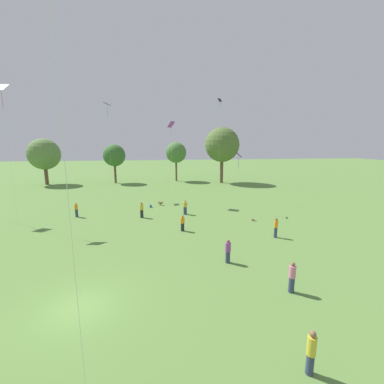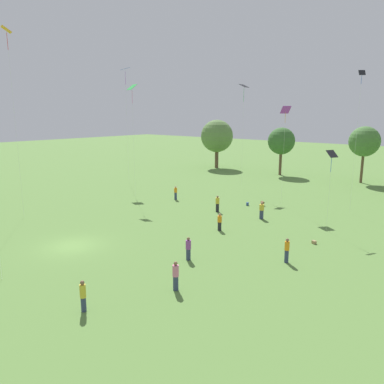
# 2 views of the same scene
# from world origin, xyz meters

# --- Properties ---
(ground_plane) EXTENTS (240.00, 240.00, 0.00)m
(ground_plane) POSITION_xyz_m (0.00, 0.00, 0.00)
(ground_plane) COLOR #5B843D
(tree_0) EXTENTS (6.29, 6.29, 9.41)m
(tree_0) POSITION_xyz_m (-17.99, 43.78, 6.23)
(tree_0) COLOR brown
(tree_0) RESTS_ON ground_plane
(tree_1) EXTENTS (4.64, 4.64, 8.24)m
(tree_1) POSITION_xyz_m (-4.18, 43.86, 5.89)
(tree_1) COLOR brown
(tree_1) RESTS_ON ground_plane
(tree_2) EXTENTS (4.60, 4.60, 8.69)m
(tree_2) POSITION_xyz_m (9.04, 45.05, 6.36)
(tree_2) COLOR brown
(tree_2) RESTS_ON ground_plane
(tree_3) EXTENTS (7.29, 7.29, 11.79)m
(tree_3) POSITION_xyz_m (18.49, 40.93, 8.11)
(tree_3) COLOR brown
(tree_3) RESTS_ON ground_plane
(person_1) EXTENTS (0.47, 0.47, 1.79)m
(person_1) POSITION_xyz_m (9.59, -5.32, 0.91)
(person_1) COLOR #333D5B
(person_1) RESTS_ON ground_plane
(person_2) EXTENTS (0.54, 0.54, 1.85)m
(person_2) POSITION_xyz_m (11.71, -0.24, 0.92)
(person_2) COLOR #333D5B
(person_2) RESTS_ON ground_plane
(person_3) EXTENTS (0.51, 0.51, 1.72)m
(person_3) POSITION_xyz_m (-4.97, 17.75, 0.86)
(person_3) COLOR #333D5B
(person_3) RESTS_ON ground_plane
(person_4) EXTENTS (0.56, 0.56, 1.61)m
(person_4) POSITION_xyz_m (6.68, 11.12, 0.79)
(person_4) COLOR #232328
(person_4) RESTS_ON ground_plane
(person_5) EXTENTS (0.52, 0.52, 1.80)m
(person_5) POSITION_xyz_m (2.54, 16.37, 0.89)
(person_5) COLOR #232328
(person_5) RESTS_ON ground_plane
(person_6) EXTENTS (0.66, 0.66, 1.75)m
(person_6) POSITION_xyz_m (7.65, 17.01, 0.85)
(person_6) COLOR #333D5B
(person_6) RESTS_ON ground_plane
(person_7) EXTENTS (0.43, 0.43, 1.74)m
(person_7) POSITION_xyz_m (9.14, 3.89, 0.87)
(person_7) COLOR #333D5B
(person_7) RESTS_ON ground_plane
(person_8) EXTENTS (0.44, 0.44, 1.82)m
(person_8) POSITION_xyz_m (14.85, 8.12, 0.92)
(person_8) COLOR #333D5B
(person_8) RESTS_ON ground_plane
(kite_1) EXTENTS (0.76, 0.70, 14.85)m
(kite_1) POSITION_xyz_m (13.77, 25.23, 13.37)
(kite_1) COLOR black
(kite_1) RESTS_ON ground_plane
(kite_3) EXTENTS (1.29, 1.13, 14.09)m
(kite_3) POSITION_xyz_m (-10.31, 15.78, 13.29)
(kite_3) COLOR green
(kite_3) RESTS_ON ground_plane
(kite_4) EXTENTS (0.99, 1.09, 7.39)m
(kite_4) POSITION_xyz_m (14.24, 17.32, 6.84)
(kite_4) COLOR black
(kite_4) RESTS_ON ground_plane
(kite_6) EXTENTS (1.05, 1.13, 14.50)m
(kite_6) POSITION_xyz_m (-2.67, 29.15, 13.76)
(kite_6) COLOR black
(kite_6) RESTS_ON ground_plane
(kite_9) EXTENTS (1.16, 1.24, 11.38)m
(kite_9) POSITION_xyz_m (6.56, 23.41, 10.63)
(kite_9) COLOR purple
(kite_9) RESTS_ON ground_plane
(dog_0) EXTENTS (0.67, 0.62, 0.52)m
(dog_0) POSITION_xyz_m (4.87, 22.14, 0.34)
(dog_0) COLOR brown
(dog_0) RESTS_ON ground_plane
(picnic_bag_0) EXTENTS (0.40, 0.34, 0.26)m
(picnic_bag_0) POSITION_xyz_m (14.78, 13.27, 0.13)
(picnic_bag_0) COLOR #A58459
(picnic_bag_0) RESTS_ON ground_plane
(picnic_bag_1) EXTENTS (0.32, 0.34, 0.36)m
(picnic_bag_1) POSITION_xyz_m (3.50, 21.00, 0.18)
(picnic_bag_1) COLOR #33518C
(picnic_bag_1) RESTS_ON ground_plane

